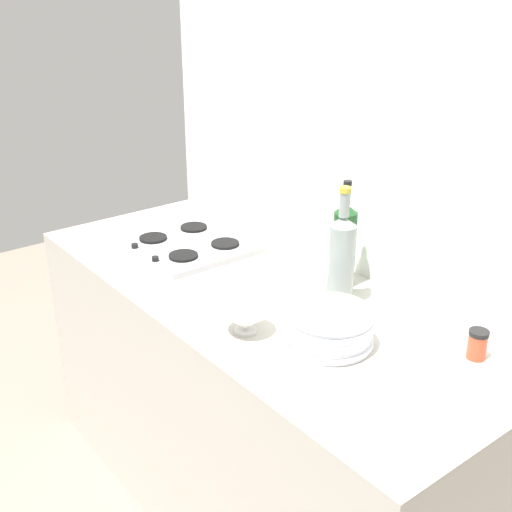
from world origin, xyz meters
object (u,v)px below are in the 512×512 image
(wine_bottle_leftmost, at_px, (341,258))
(condiment_jar_front, at_px, (477,344))
(wine_bottle_mid_left, at_px, (344,244))
(butter_dish, at_px, (291,281))
(plate_stack, at_px, (330,328))
(stovetop_hob, at_px, (189,245))
(mixing_bowl, at_px, (245,320))

(wine_bottle_leftmost, height_order, condiment_jar_front, wine_bottle_leftmost)
(wine_bottle_mid_left, bearing_deg, wine_bottle_leftmost, -48.72)
(butter_dish, bearing_deg, plate_stack, -23.57)
(plate_stack, bearing_deg, stovetop_hob, 175.29)
(condiment_jar_front, bearing_deg, butter_dish, -169.19)
(plate_stack, height_order, wine_bottle_mid_left, wine_bottle_mid_left)
(stovetop_hob, height_order, butter_dish, butter_dish)
(plate_stack, xyz_separation_m, mixing_bowl, (-0.20, -0.14, -0.02))
(stovetop_hob, height_order, plate_stack, plate_stack)
(plate_stack, xyz_separation_m, condiment_jar_front, (0.29, 0.26, -0.01))
(plate_stack, distance_m, mixing_bowl, 0.24)
(stovetop_hob, height_order, condiment_jar_front, condiment_jar_front)
(plate_stack, distance_m, butter_dish, 0.36)
(stovetop_hob, bearing_deg, condiment_jar_front, 9.92)
(plate_stack, height_order, butter_dish, plate_stack)
(stovetop_hob, height_order, wine_bottle_leftmost, wine_bottle_leftmost)
(mixing_bowl, bearing_deg, wine_bottle_mid_left, 96.66)
(wine_bottle_leftmost, bearing_deg, butter_dish, -162.41)
(wine_bottle_mid_left, height_order, condiment_jar_front, wine_bottle_mid_left)
(stovetop_hob, relative_size, mixing_bowl, 2.98)
(mixing_bowl, bearing_deg, butter_dish, 114.81)
(butter_dish, relative_size, condiment_jar_front, 1.66)
(wine_bottle_mid_left, distance_m, mixing_bowl, 0.45)
(mixing_bowl, bearing_deg, stovetop_hob, 161.61)
(stovetop_hob, xyz_separation_m, plate_stack, (0.81, -0.07, 0.04))
(plate_stack, relative_size, mixing_bowl, 1.71)
(plate_stack, xyz_separation_m, wine_bottle_leftmost, (-0.16, 0.20, 0.10))
(wine_bottle_mid_left, relative_size, condiment_jar_front, 4.28)
(stovetop_hob, height_order, wine_bottle_mid_left, wine_bottle_mid_left)
(plate_stack, xyz_separation_m, wine_bottle_mid_left, (-0.25, 0.30, 0.09))
(butter_dish, bearing_deg, condiment_jar_front, 10.81)
(wine_bottle_mid_left, distance_m, condiment_jar_front, 0.55)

